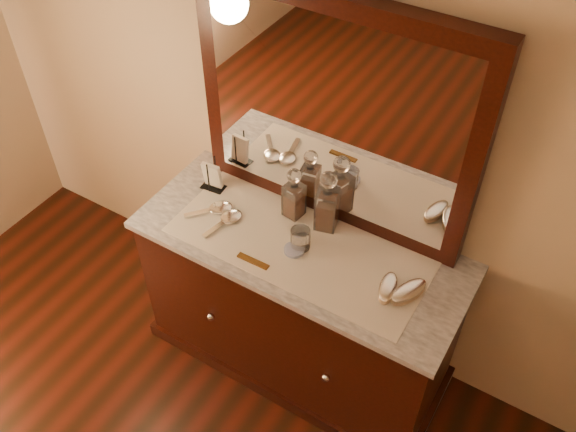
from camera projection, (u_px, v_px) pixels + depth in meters
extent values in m
plane|color=tan|center=(341.00, 100.00, 2.40)|extent=(4.50, 4.50, 0.00)
cube|color=black|center=(299.00, 307.00, 2.92)|extent=(1.40, 0.55, 0.82)
cube|color=black|center=(298.00, 350.00, 3.18)|extent=(1.46, 0.59, 0.08)
sphere|color=silver|center=(211.00, 317.00, 2.83)|extent=(0.04, 0.04, 0.04)
sphere|color=silver|center=(326.00, 378.00, 2.60)|extent=(0.04, 0.04, 0.04)
cube|color=white|center=(300.00, 246.00, 2.62)|extent=(1.44, 0.59, 0.03)
cube|color=black|center=(334.00, 117.00, 2.40)|extent=(1.20, 0.08, 1.00)
cube|color=white|center=(330.00, 121.00, 2.38)|extent=(1.06, 0.01, 0.86)
cube|color=silver|center=(298.00, 246.00, 2.59)|extent=(1.10, 0.45, 0.00)
cylinder|color=white|center=(294.00, 250.00, 2.57)|extent=(0.11, 0.11, 0.02)
cube|color=brown|center=(253.00, 261.00, 2.53)|extent=(0.14, 0.03, 0.01)
cube|color=black|center=(214.00, 187.00, 2.85)|extent=(0.11, 0.07, 0.01)
cylinder|color=black|center=(208.00, 179.00, 2.78)|extent=(0.01, 0.01, 0.16)
cylinder|color=black|center=(216.00, 170.00, 2.82)|extent=(0.01, 0.01, 0.16)
cube|color=white|center=(212.00, 175.00, 2.80)|extent=(0.09, 0.05, 0.13)
cube|color=brown|center=(294.00, 204.00, 2.69)|extent=(0.07, 0.07, 0.11)
cube|color=white|center=(294.00, 200.00, 2.67)|extent=(0.09, 0.09, 0.16)
cylinder|color=white|center=(294.00, 184.00, 2.60)|extent=(0.04, 0.04, 0.03)
sphere|color=white|center=(294.00, 176.00, 2.57)|extent=(0.07, 0.07, 0.06)
cube|color=brown|center=(326.00, 214.00, 2.63)|extent=(0.09, 0.09, 0.13)
cube|color=white|center=(327.00, 209.00, 2.61)|extent=(0.11, 0.11, 0.19)
cylinder|color=white|center=(328.00, 190.00, 2.53)|extent=(0.05, 0.05, 0.03)
sphere|color=white|center=(329.00, 180.00, 2.49)|extent=(0.09, 0.09, 0.07)
ellipsoid|color=tan|center=(387.00, 290.00, 2.41)|extent=(0.10, 0.17, 0.02)
ellipsoid|color=silver|center=(388.00, 287.00, 2.40)|extent=(0.10, 0.17, 0.02)
ellipsoid|color=tan|center=(408.00, 294.00, 2.40)|extent=(0.13, 0.19, 0.03)
ellipsoid|color=silver|center=(409.00, 290.00, 2.38)|extent=(0.13, 0.19, 0.03)
ellipsoid|color=silver|center=(220.00, 208.00, 2.74)|extent=(0.13, 0.14, 0.02)
cube|color=silver|center=(200.00, 213.00, 2.72)|extent=(0.11, 0.12, 0.01)
ellipsoid|color=silver|center=(231.00, 217.00, 2.70)|extent=(0.10, 0.12, 0.02)
cube|color=silver|center=(215.00, 229.00, 2.65)|extent=(0.05, 0.14, 0.01)
cylinder|color=white|center=(300.00, 239.00, 2.56)|extent=(0.08, 0.08, 0.09)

